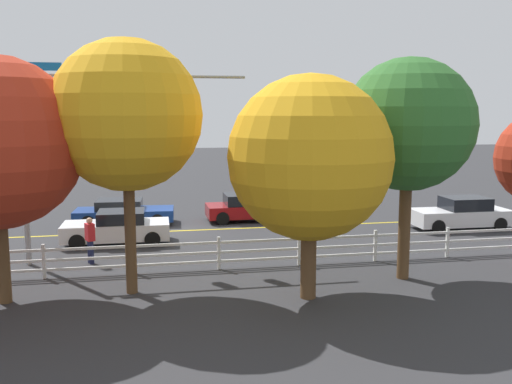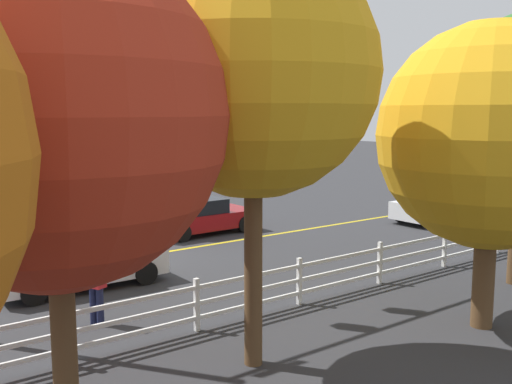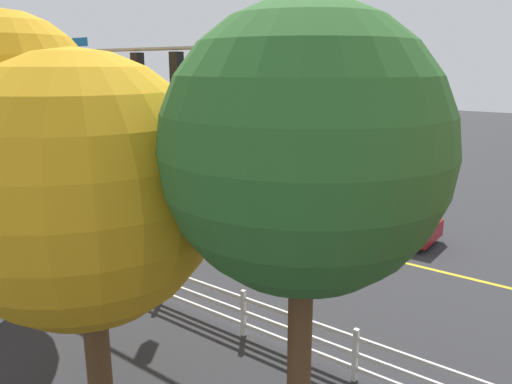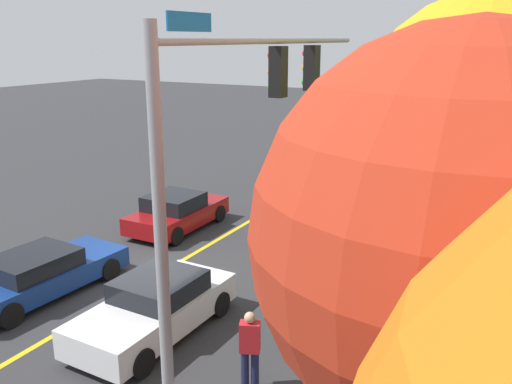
{
  "view_description": "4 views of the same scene",
  "coord_description": "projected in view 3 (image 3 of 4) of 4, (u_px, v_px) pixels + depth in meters",
  "views": [
    {
      "loc": [
        0.78,
        25.56,
        5.44
      ],
      "look_at": [
        -3.74,
        2.22,
        2.04
      ],
      "focal_mm": 39.38,
      "sensor_mm": 36.0,
      "label": 1
    },
    {
      "loc": [
        7.56,
        17.05,
        4.67
      ],
      "look_at": [
        -3.24,
        2.69,
        2.17
      ],
      "focal_mm": 41.28,
      "sensor_mm": 36.0,
      "label": 2
    },
    {
      "loc": [
        -11.16,
        14.96,
        6.23
      ],
      "look_at": [
        -2.06,
        3.07,
        2.42
      ],
      "focal_mm": 34.97,
      "sensor_mm": 36.0,
      "label": 3
    },
    {
      "loc": [
        11.04,
        9.64,
        6.76
      ],
      "look_at": [
        -2.98,
        1.97,
        2.21
      ],
      "focal_mm": 37.97,
      "sensor_mm": 36.0,
      "label": 4
    }
  ],
  "objects": [
    {
      "name": "car_3",
      "position": [
        379.0,
        220.0,
        18.54
      ],
      "size": [
        4.09,
        2.05,
        1.36
      ],
      "rotation": [
        0.0,
        0.0,
        3.15
      ],
      "color": "maroon",
      "rests_on": "ground_plane"
    },
    {
      "name": "white_rail_fence",
      "position": [
        199.0,
        295.0,
        12.57
      ],
      "size": [
        26.1,
        0.1,
        1.15
      ],
      "color": "white",
      "rests_on": "ground_plane"
    },
    {
      "name": "tree_1",
      "position": [
        9.0,
        103.0,
        12.4
      ],
      "size": [
        4.45,
        4.45,
        7.57
      ],
      "color": "brown",
      "rests_on": "ground_plane"
    },
    {
      "name": "signal_assembly",
      "position": [
        109.0,
        103.0,
        16.33
      ],
      "size": [
        8.0,
        0.38,
        7.13
      ],
      "color": "gray",
      "rests_on": "ground_plane"
    },
    {
      "name": "lane_center_stripe",
      "position": [
        354.0,
        251.0,
        17.26
      ],
      "size": [
        28.0,
        0.16,
        0.01
      ],
      "primitive_type": "cube",
      "color": "gold",
      "rests_on": "ground_plane"
    },
    {
      "name": "car_2",
      "position": [
        186.0,
        215.0,
        19.12
      ],
      "size": [
        4.36,
        2.0,
        1.38
      ],
      "rotation": [
        0.0,
        0.0,
        -0.02
      ],
      "color": "silver",
      "rests_on": "ground_plane"
    },
    {
      "name": "pedestrian",
      "position": [
        108.0,
        224.0,
        17.21
      ],
      "size": [
        0.4,
        0.47,
        1.69
      ],
      "rotation": [
        0.0,
        0.0,
        3.55
      ],
      "color": "#191E3F",
      "rests_on": "ground_plane"
    },
    {
      "name": "tree_5",
      "position": [
        304.0,
        151.0,
        7.21
      ],
      "size": [
        4.24,
        4.24,
        7.17
      ],
      "color": "brown",
      "rests_on": "ground_plane"
    },
    {
      "name": "tree_0",
      "position": [
        84.0,
        191.0,
        8.56
      ],
      "size": [
        4.76,
        4.76,
        6.53
      ],
      "color": "brown",
      "rests_on": "ground_plane"
    },
    {
      "name": "car_1",
      "position": [
        252.0,
        196.0,
        22.18
      ],
      "size": [
        4.8,
        2.16,
        1.24
      ],
      "rotation": [
        0.0,
        0.0,
        3.09
      ],
      "color": "navy",
      "rests_on": "ground_plane"
    },
    {
      "name": "ground_plane",
      "position": [
        262.0,
        229.0,
        19.62
      ],
      "size": [
        120.0,
        120.0,
        0.0
      ],
      "primitive_type": "plane",
      "color": "#2D2D30"
    }
  ]
}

